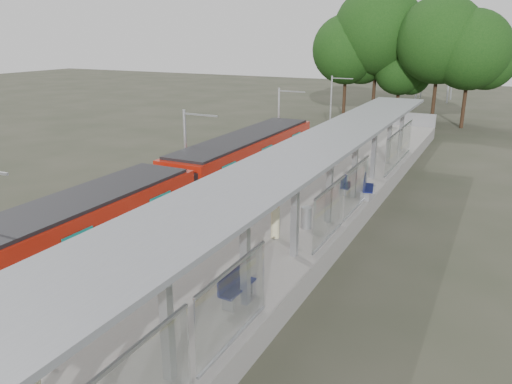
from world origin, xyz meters
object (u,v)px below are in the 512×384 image
train (174,196)px  info_pillar_far (275,222)px  bench_near (235,284)px  bench_far (346,184)px  litter_bin (306,218)px  bench_mid (367,186)px

train → info_pillar_far: 5.13m
bench_near → bench_far: 12.55m
bench_far → train: bearing=-133.6°
train → litter_bin: (5.89, 1.55, -0.57)m
train → bench_near: size_ratio=17.06×
train → bench_mid: 10.01m
train → bench_near: train is taller
bench_mid → info_pillar_far: bearing=-117.8°
bench_near → bench_far: bearing=93.1°
info_pillar_far → bench_far: bearing=65.6°
bench_near → bench_mid: bench_mid is taller
bench_near → bench_far: (-0.20, 12.55, -0.08)m
train → info_pillar_far: bearing=-0.3°
bench_far → info_pillar_far: 7.32m
bench_near → litter_bin: 6.85m
bench_far → litter_bin: (-0.03, -5.70, -0.02)m
bench_mid → litter_bin: size_ratio=1.78×
bench_mid → info_pillar_far: size_ratio=1.06×
bench_far → info_pillar_far: (-0.81, -7.27, 0.21)m
bench_far → litter_bin: litter_bin is taller
info_pillar_far → litter_bin: info_pillar_far is taller
bench_far → litter_bin: 5.70m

